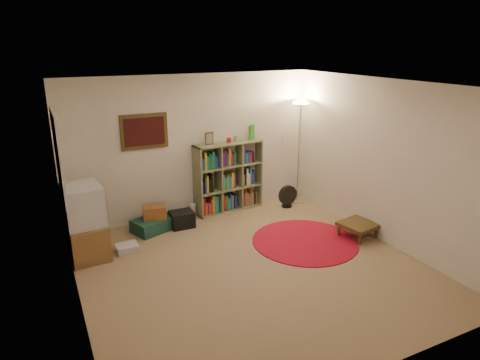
% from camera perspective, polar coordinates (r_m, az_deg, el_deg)
% --- Properties ---
extents(room, '(4.54, 4.54, 2.54)m').
position_cam_1_polar(room, '(5.58, 1.06, -0.21)').
color(room, '#896F50').
rests_on(room, ground).
extents(bookshelf, '(1.32, 0.49, 1.54)m').
position_cam_1_polar(bookshelf, '(7.85, -1.73, 0.30)').
color(bookshelf, '#70764E').
rests_on(bookshelf, ground).
extents(floor_lamp, '(0.44, 0.44, 2.00)m').
position_cam_1_polar(floor_lamp, '(8.12, 8.04, 8.24)').
color(floor_lamp, silver).
rests_on(floor_lamp, ground).
extents(floor_fan, '(0.38, 0.21, 0.43)m').
position_cam_1_polar(floor_fan, '(8.14, 6.36, -2.17)').
color(floor_fan, black).
rests_on(floor_fan, ground).
extents(tv_stand, '(0.58, 0.78, 1.08)m').
position_cam_1_polar(tv_stand, '(6.56, -19.94, -5.40)').
color(tv_stand, brown).
rests_on(tv_stand, ground).
extents(dvd_box, '(0.32, 0.27, 0.10)m').
position_cam_1_polar(dvd_box, '(6.71, -14.82, -8.74)').
color(dvd_box, silver).
rests_on(dvd_box, ground).
extents(suitcase, '(0.78, 0.64, 0.22)m').
position_cam_1_polar(suitcase, '(7.29, -11.42, -5.82)').
color(suitcase, '#153A2D').
rests_on(suitcase, ground).
extents(wicker_basket, '(0.41, 0.33, 0.21)m').
position_cam_1_polar(wicker_basket, '(7.22, -11.35, -4.20)').
color(wicker_basket, brown).
rests_on(wicker_basket, suitcase).
extents(duffel_bag, '(0.39, 0.33, 0.27)m').
position_cam_1_polar(duffel_bag, '(7.34, -7.76, -5.20)').
color(duffel_bag, black).
rests_on(duffel_bag, ground).
extents(paper_towel, '(0.14, 0.14, 0.23)m').
position_cam_1_polar(paper_towel, '(7.75, -6.33, -4.02)').
color(paper_towel, silver).
rests_on(paper_towel, ground).
extents(red_rug, '(1.66, 1.66, 0.01)m').
position_cam_1_polar(red_rug, '(6.88, 8.64, -8.06)').
color(red_rug, maroon).
rests_on(red_rug, ground).
extents(side_table, '(0.60, 0.60, 0.24)m').
position_cam_1_polar(side_table, '(7.14, 15.48, -5.85)').
color(side_table, '#3D2D15').
rests_on(side_table, ground).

